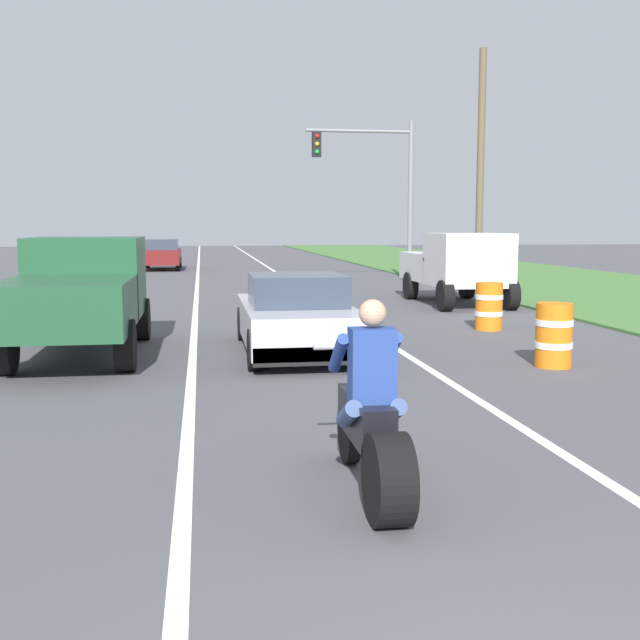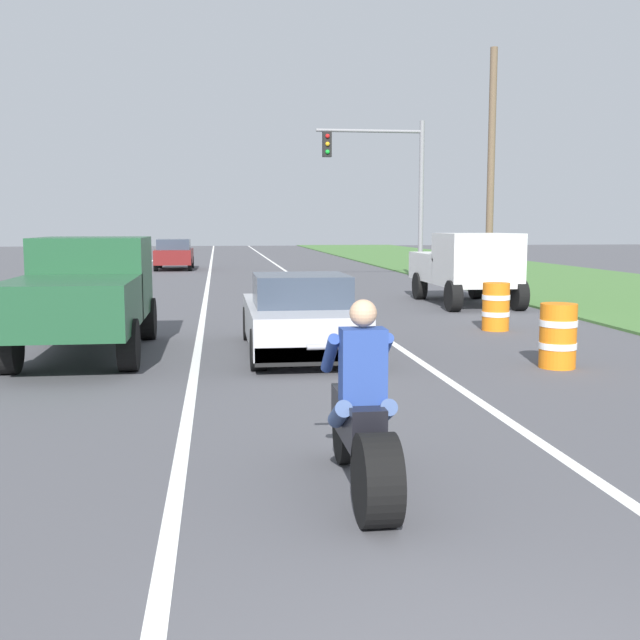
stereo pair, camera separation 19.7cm
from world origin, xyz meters
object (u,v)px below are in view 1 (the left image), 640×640
at_px(traffic_light_mast_near, 379,177).
at_px(construction_barrel_mid, 489,306).
at_px(sports_car_silver, 296,317).
at_px(motorcycle_with_rider, 372,426).
at_px(pickup_truck_right_shoulder_white, 457,264).
at_px(construction_barrel_nearest, 554,335).
at_px(distant_car_far_ahead, 162,254).
at_px(pickup_truck_left_lane_dark_green, 80,291).

bearing_deg(traffic_light_mast_near, construction_barrel_mid, -92.56).
bearing_deg(sports_car_silver, motorcycle_with_rider, -92.04).
distance_m(pickup_truck_right_shoulder_white, construction_barrel_nearest, 9.70).
distance_m(sports_car_silver, distant_car_far_ahead, 26.13).
distance_m(sports_car_silver, construction_barrel_nearest, 4.26).
xyz_separation_m(construction_barrel_nearest, construction_barrel_mid, (0.57, 4.27, 0.00)).
relative_size(pickup_truck_right_shoulder_white, traffic_light_mast_near, 0.80).
distance_m(pickup_truck_right_shoulder_white, construction_barrel_mid, 5.41).
xyz_separation_m(motorcycle_with_rider, construction_barrel_mid, (4.63, 9.59, -0.09)).
bearing_deg(pickup_truck_right_shoulder_white, traffic_light_mast_near, 93.49).
relative_size(pickup_truck_right_shoulder_white, construction_barrel_mid, 4.80).
bearing_deg(construction_barrel_mid, pickup_truck_left_lane_dark_green, -165.35).
bearing_deg(construction_barrel_nearest, distant_car_far_ahead, 104.74).
relative_size(sports_car_silver, pickup_truck_right_shoulder_white, 0.90).
height_order(motorcycle_with_rider, distant_car_far_ahead, motorcycle_with_rider).
xyz_separation_m(motorcycle_with_rider, distant_car_far_ahead, (-3.25, 33.11, 0.18)).
height_order(pickup_truck_left_lane_dark_green, traffic_light_mast_near, traffic_light_mast_near).
bearing_deg(sports_car_silver, construction_barrel_mid, 28.49).
relative_size(traffic_light_mast_near, construction_barrel_mid, 6.00).
xyz_separation_m(motorcycle_with_rider, traffic_light_mast_near, (5.21, 22.54, 3.36)).
relative_size(sports_car_silver, construction_barrel_mid, 4.30).
bearing_deg(construction_barrel_mid, pickup_truck_right_shoulder_white, 78.77).
relative_size(sports_car_silver, traffic_light_mast_near, 0.72).
bearing_deg(motorcycle_with_rider, construction_barrel_mid, 64.22).
xyz_separation_m(pickup_truck_left_lane_dark_green, distant_car_far_ahead, (0.11, 25.61, -0.33)).
bearing_deg(motorcycle_with_rider, construction_barrel_nearest, 52.60).
relative_size(pickup_truck_right_shoulder_white, distant_car_far_ahead, 1.20).
bearing_deg(distant_car_far_ahead, traffic_light_mast_near, -51.33).
height_order(traffic_light_mast_near, distant_car_far_ahead, traffic_light_mast_near).
bearing_deg(traffic_light_mast_near, motorcycle_with_rider, -103.01).
xyz_separation_m(pickup_truck_left_lane_dark_green, pickup_truck_right_shoulder_white, (9.03, 7.36, 0.00)).
height_order(pickup_truck_right_shoulder_white, construction_barrel_nearest, pickup_truck_right_shoulder_white).
distance_m(construction_barrel_nearest, distant_car_far_ahead, 28.74).
xyz_separation_m(motorcycle_with_rider, construction_barrel_nearest, (4.06, 5.32, -0.09)).
height_order(motorcycle_with_rider, pickup_truck_right_shoulder_white, pickup_truck_right_shoulder_white).
bearing_deg(construction_barrel_mid, distant_car_far_ahead, 108.52).
distance_m(construction_barrel_nearest, construction_barrel_mid, 4.31).
bearing_deg(pickup_truck_right_shoulder_white, motorcycle_with_rider, -110.91).
distance_m(pickup_truck_left_lane_dark_green, construction_barrel_nearest, 7.76).
bearing_deg(pickup_truck_left_lane_dark_green, pickup_truck_right_shoulder_white, 39.16).
xyz_separation_m(motorcycle_with_rider, sports_car_silver, (0.26, 7.22, 0.04)).
bearing_deg(pickup_truck_right_shoulder_white, distant_car_far_ahead, 116.07).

